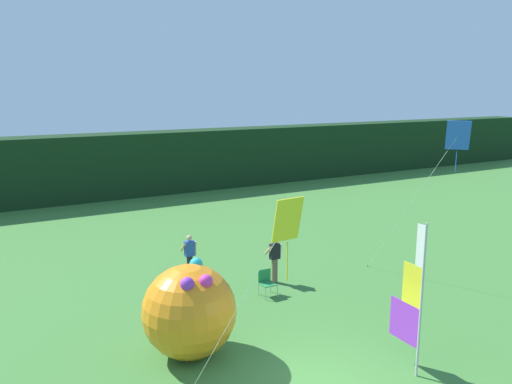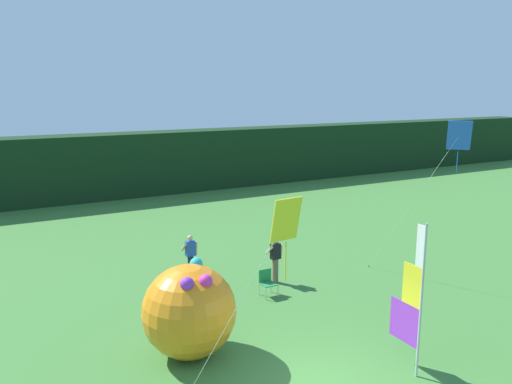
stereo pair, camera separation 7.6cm
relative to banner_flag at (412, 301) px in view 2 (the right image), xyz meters
The scene contains 8 objects.
distant_treeline 24.66m from the banner_flag, 95.75° to the left, with size 80.00×2.40×4.10m, color black.
banner_flag is the anchor object (origin of this frame).
person_near_banner 6.78m from the banner_flag, 89.54° to the left, with size 0.55×0.48×1.70m.
person_mid_field 9.11m from the banner_flag, 105.78° to the left, with size 0.55×0.48×1.63m.
inflatable_balloon 5.68m from the banner_flag, 143.79° to the left, with size 2.50×2.50×2.54m.
folding_chair 6.06m from the banner_flag, 97.60° to the left, with size 0.51×0.51×0.89m.
kite_blue_diamond_0 6.75m from the banner_flag, 33.29° to the left, with size 1.16×3.66×5.96m.
kite_yellow_diamond_1 5.51m from the banner_flag, 164.01° to the right, with size 1.14×3.08×5.25m.
Camera 2 is at (-6.46, -8.89, 7.04)m, focal length 35.81 mm.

